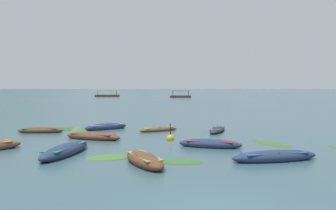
{
  "coord_description": "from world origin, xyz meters",
  "views": [
    {
      "loc": [
        -1.76,
        -8.74,
        3.31
      ],
      "look_at": [
        1.34,
        37.96,
        0.92
      ],
      "focal_mm": 35.62,
      "sensor_mm": 36.0,
      "label": 1
    }
  ],
  "objects_px": {
    "rowboat_4": "(41,130)",
    "rowboat_5": "(217,130)",
    "rowboat_8": "(65,150)",
    "rowboat_3": "(158,129)",
    "ferry_1": "(181,96)",
    "mooring_buoy": "(170,138)",
    "rowboat_12": "(144,160)",
    "ferry_2": "(107,96)",
    "rowboat_1": "(210,144)",
    "rowboat_2": "(93,136)",
    "rowboat_11": "(275,157)",
    "rowboat_6": "(106,127)"
  },
  "relations": [
    {
      "from": "rowboat_8",
      "to": "mooring_buoy",
      "type": "distance_m",
      "value": 7.03
    },
    {
      "from": "rowboat_4",
      "to": "rowboat_8",
      "type": "bearing_deg",
      "value": -65.67
    },
    {
      "from": "rowboat_4",
      "to": "ferry_2",
      "type": "xyz_separation_m",
      "value": [
        -6.8,
        102.23,
        0.29
      ]
    },
    {
      "from": "rowboat_3",
      "to": "rowboat_11",
      "type": "height_order",
      "value": "rowboat_11"
    },
    {
      "from": "rowboat_4",
      "to": "ferry_2",
      "type": "relative_size",
      "value": 0.35
    },
    {
      "from": "rowboat_1",
      "to": "rowboat_11",
      "type": "xyz_separation_m",
      "value": [
        2.29,
        -3.61,
        0.0
      ]
    },
    {
      "from": "rowboat_1",
      "to": "rowboat_8",
      "type": "height_order",
      "value": "rowboat_8"
    },
    {
      "from": "rowboat_4",
      "to": "mooring_buoy",
      "type": "bearing_deg",
      "value": -23.83
    },
    {
      "from": "ferry_2",
      "to": "ferry_1",
      "type": "bearing_deg",
      "value": -26.8
    },
    {
      "from": "rowboat_1",
      "to": "rowboat_2",
      "type": "distance_m",
      "value": 7.8
    },
    {
      "from": "mooring_buoy",
      "to": "rowboat_2",
      "type": "bearing_deg",
      "value": 172.35
    },
    {
      "from": "ferry_2",
      "to": "rowboat_1",
      "type": "bearing_deg",
      "value": -80.52
    },
    {
      "from": "rowboat_11",
      "to": "ferry_2",
      "type": "relative_size",
      "value": 0.45
    },
    {
      "from": "rowboat_6",
      "to": "rowboat_11",
      "type": "distance_m",
      "value": 15.21
    },
    {
      "from": "rowboat_3",
      "to": "rowboat_4",
      "type": "relative_size",
      "value": 0.99
    },
    {
      "from": "rowboat_4",
      "to": "rowboat_12",
      "type": "relative_size",
      "value": 0.95
    },
    {
      "from": "ferry_1",
      "to": "ferry_2",
      "type": "bearing_deg",
      "value": 153.2
    },
    {
      "from": "rowboat_1",
      "to": "mooring_buoy",
      "type": "xyz_separation_m",
      "value": [
        -2.02,
        2.75,
        -0.07
      ]
    },
    {
      "from": "rowboat_4",
      "to": "rowboat_12",
      "type": "distance_m",
      "value": 13.38
    },
    {
      "from": "rowboat_3",
      "to": "rowboat_5",
      "type": "relative_size",
      "value": 0.91
    },
    {
      "from": "rowboat_4",
      "to": "rowboat_8",
      "type": "relative_size",
      "value": 0.71
    },
    {
      "from": "rowboat_1",
      "to": "rowboat_5",
      "type": "height_order",
      "value": "rowboat_1"
    },
    {
      "from": "rowboat_1",
      "to": "rowboat_3",
      "type": "bearing_deg",
      "value": 109.97
    },
    {
      "from": "rowboat_8",
      "to": "rowboat_12",
      "type": "xyz_separation_m",
      "value": [
        3.95,
        -2.48,
        -0.01
      ]
    },
    {
      "from": "ferry_1",
      "to": "rowboat_6",
      "type": "bearing_deg",
      "value": -99.87
    },
    {
      "from": "rowboat_8",
      "to": "ferry_1",
      "type": "distance_m",
      "value": 98.53
    },
    {
      "from": "rowboat_1",
      "to": "rowboat_2",
      "type": "height_order",
      "value": "rowboat_1"
    },
    {
      "from": "rowboat_3",
      "to": "rowboat_11",
      "type": "relative_size",
      "value": 0.76
    },
    {
      "from": "rowboat_4",
      "to": "rowboat_5",
      "type": "bearing_deg",
      "value": -1.95
    },
    {
      "from": "rowboat_1",
      "to": "rowboat_8",
      "type": "xyz_separation_m",
      "value": [
        -7.6,
        -1.53,
        0.02
      ]
    },
    {
      "from": "rowboat_8",
      "to": "rowboat_11",
      "type": "relative_size",
      "value": 1.08
    },
    {
      "from": "ferry_2",
      "to": "mooring_buoy",
      "type": "distance_m",
      "value": 107.6
    },
    {
      "from": "rowboat_4",
      "to": "rowboat_11",
      "type": "distance_m",
      "value": 17.26
    },
    {
      "from": "rowboat_1",
      "to": "rowboat_4",
      "type": "xyz_separation_m",
      "value": [
        -11.41,
        6.89,
        -0.02
      ]
    },
    {
      "from": "rowboat_2",
      "to": "rowboat_3",
      "type": "relative_size",
      "value": 1.24
    },
    {
      "from": "ferry_1",
      "to": "ferry_2",
      "type": "relative_size",
      "value": 0.77
    },
    {
      "from": "rowboat_1",
      "to": "ferry_2",
      "type": "relative_size",
      "value": 0.38
    },
    {
      "from": "rowboat_12",
      "to": "rowboat_4",
      "type": "bearing_deg",
      "value": 125.41
    },
    {
      "from": "rowboat_3",
      "to": "rowboat_5",
      "type": "xyz_separation_m",
      "value": [
        4.43,
        -0.75,
        0.01
      ]
    },
    {
      "from": "rowboat_12",
      "to": "ferry_2",
      "type": "xyz_separation_m",
      "value": [
        -14.56,
        113.14,
        0.25
      ]
    },
    {
      "from": "rowboat_3",
      "to": "ferry_2",
      "type": "height_order",
      "value": "ferry_2"
    },
    {
      "from": "rowboat_4",
      "to": "rowboat_11",
      "type": "bearing_deg",
      "value": -37.48
    },
    {
      "from": "rowboat_3",
      "to": "rowboat_6",
      "type": "relative_size",
      "value": 0.91
    },
    {
      "from": "mooring_buoy",
      "to": "rowboat_8",
      "type": "bearing_deg",
      "value": -142.49
    },
    {
      "from": "rowboat_4",
      "to": "rowboat_8",
      "type": "xyz_separation_m",
      "value": [
        3.81,
        -8.43,
        0.04
      ]
    },
    {
      "from": "rowboat_5",
      "to": "rowboat_8",
      "type": "relative_size",
      "value": 0.77
    },
    {
      "from": "rowboat_12",
      "to": "ferry_2",
      "type": "distance_m",
      "value": 114.07
    },
    {
      "from": "rowboat_8",
      "to": "rowboat_3",
      "type": "bearing_deg",
      "value": 60.28
    },
    {
      "from": "rowboat_2",
      "to": "mooring_buoy",
      "type": "relative_size",
      "value": 3.44
    },
    {
      "from": "rowboat_3",
      "to": "mooring_buoy",
      "type": "distance_m",
      "value": 4.49
    }
  ]
}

